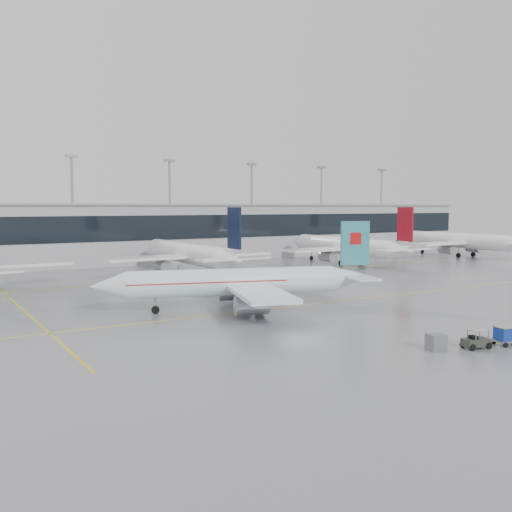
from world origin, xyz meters
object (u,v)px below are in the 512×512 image
air_canada_jet (244,283)px  baggage_tug (476,342)px  gse_unit (436,342)px  baggage_cart (510,334)px

air_canada_jet → baggage_tug: (7.50, -25.53, -2.58)m
air_canada_jet → gse_unit: (4.13, -24.24, -2.47)m
baggage_tug → gse_unit: 3.61m
air_canada_jet → baggage_cart: air_canada_jet is taller
baggage_tug → gse_unit: size_ratio=2.53×
baggage_tug → baggage_cart: baggage_cart is taller
air_canada_jet → baggage_tug: bearing=123.4°
baggage_tug → gse_unit: bearing=170.6°
air_canada_jet → baggage_tug: air_canada_jet is taller
air_canada_jet → baggage_tug: 26.73m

